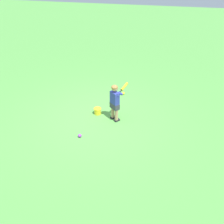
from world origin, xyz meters
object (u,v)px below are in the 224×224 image
at_px(child_batter, 115,99).
at_px(play_ball_far_left, 80,136).
at_px(toy_bucket, 98,111).
at_px(play_ball_near_batter, 123,93).

height_order(child_batter, play_ball_far_left, child_batter).
xyz_separation_m(child_batter, toy_bucket, (0.56, -0.15, -0.55)).
bearing_deg(play_ball_far_left, child_batter, -125.16).
bearing_deg(play_ball_near_batter, toy_bucket, 69.18).
relative_size(play_ball_far_left, play_ball_near_batter, 0.94).
distance_m(child_batter, toy_bucket, 0.80).
height_order(child_batter, toy_bucket, child_batter).
bearing_deg(play_ball_far_left, toy_bucket, -96.51).
relative_size(play_ball_far_left, toy_bucket, 0.43).
distance_m(play_ball_near_batter, toy_bucket, 1.40).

